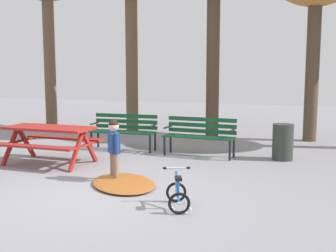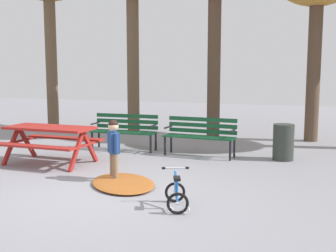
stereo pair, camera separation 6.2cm
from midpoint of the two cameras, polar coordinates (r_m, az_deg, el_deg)
ground at (r=6.85m, az=-9.47°, el=-8.77°), size 36.00×36.00×0.00m
picnic_table at (r=8.97m, az=-15.87°, el=-1.19°), size 1.82×1.37×0.79m
park_bench_far_left at (r=10.22m, az=-6.10°, el=-0.36°), size 1.61×0.51×0.85m
park_bench_left at (r=9.47m, az=4.14°, el=-0.97°), size 1.62×0.55×0.85m
child_standing at (r=7.35m, az=-7.53°, el=-2.57°), size 0.30×0.32×1.07m
kids_bicycle at (r=5.95m, az=1.01°, el=-9.16°), size 0.53×0.63×0.54m
leaf_pile at (r=7.18m, az=-6.25°, el=-7.64°), size 1.70×1.74×0.07m
trash_bin at (r=9.35m, az=15.01°, el=-2.10°), size 0.44×0.44×0.77m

